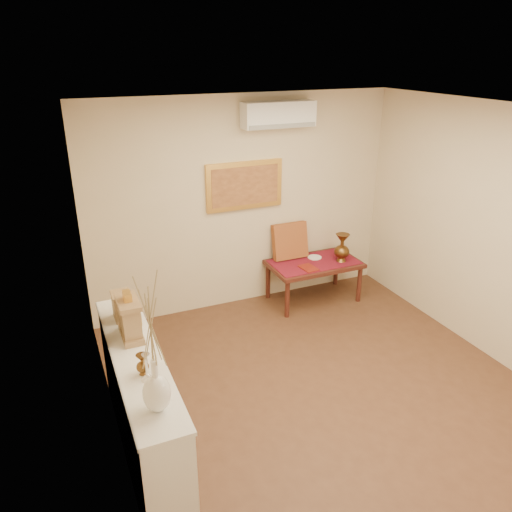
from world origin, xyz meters
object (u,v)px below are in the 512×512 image
wooden_chest (122,306)px  display_ledge (141,405)px  mantel_clock (130,318)px  brass_urn_tall (342,245)px  white_vase (152,347)px  low_table (314,267)px

wooden_chest → display_ledge: bearing=-90.9°
display_ledge → mantel_clock: (0.02, 0.27, 0.66)m
brass_urn_tall → wooden_chest: size_ratio=1.88×
brass_urn_tall → mantel_clock: bearing=-153.6°
brass_urn_tall → mantel_clock: size_ratio=1.12×
brass_urn_tall → mantel_clock: 3.37m
brass_urn_tall → display_ledge: size_ratio=0.23×
brass_urn_tall → wooden_chest: wooden_chest is taller
white_vase → low_table: white_vase is taller
wooden_chest → low_table: 3.02m
wooden_chest → mantel_clock: bearing=-88.2°
white_vase → brass_urn_tall: size_ratio=2.12×
white_vase → wooden_chest: white_vase is taller
display_ledge → wooden_chest: bearing=89.1°
white_vase → mantel_clock: size_ratio=2.38×
white_vase → low_table: bearing=44.2°
display_ledge → mantel_clock: mantel_clock is taller
brass_urn_tall → mantel_clock: (-3.00, -1.49, 0.37)m
wooden_chest → low_table: bearing=25.5°
white_vase → display_ledge: white_vase is taller
brass_urn_tall → low_table: (-0.34, 0.11, -0.30)m
low_table → mantel_clock: bearing=-148.8°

